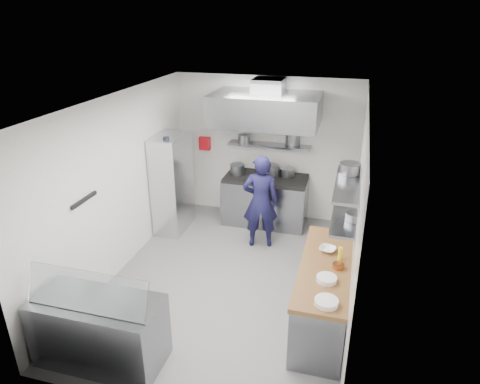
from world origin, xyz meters
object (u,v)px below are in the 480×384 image
(display_case, at_px, (100,330))
(chef, at_px, (260,202))
(gas_range, at_px, (265,201))
(wire_rack, at_px, (172,183))

(display_case, bearing_deg, chef, 69.32)
(gas_range, distance_m, display_case, 4.25)
(gas_range, relative_size, display_case, 1.07)
(chef, xyz_separation_m, display_case, (-1.20, -3.19, -0.42))
(chef, distance_m, wire_rack, 1.75)
(gas_range, height_order, wire_rack, wire_rack)
(gas_range, distance_m, chef, 1.00)
(gas_range, bearing_deg, display_case, -105.02)
(gas_range, height_order, chef, chef)
(chef, height_order, display_case, chef)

